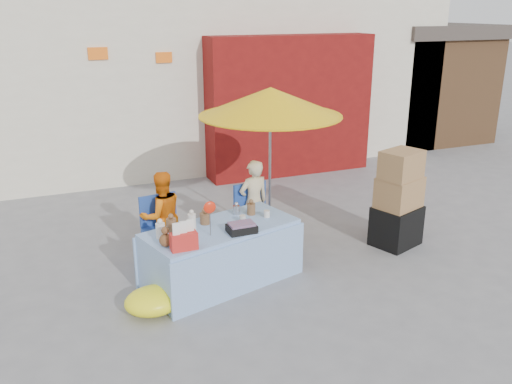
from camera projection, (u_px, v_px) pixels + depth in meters
name	position (u px, v px, depth m)	size (l,w,h in m)	color
ground	(274.00, 291.00, 6.19)	(80.00, 80.00, 0.00)	slate
backdrop	(158.00, 6.00, 11.95)	(14.00, 8.00, 7.80)	silver
market_table	(221.00, 254.00, 6.29)	(1.96, 1.30, 1.09)	#95BAEF
chair_left	(166.00, 244.00, 6.80)	(0.54, 0.53, 0.85)	#21429A
chair_right	(257.00, 229.00, 7.25)	(0.54, 0.53, 0.85)	#21429A
vendor_orange	(162.00, 216.00, 6.82)	(0.56, 0.44, 1.16)	orange
vendor_beige	(254.00, 203.00, 7.26)	(0.43, 0.28, 1.18)	beige
umbrella	(270.00, 102.00, 7.08)	(1.90, 1.90, 2.09)	gray
box_stack	(398.00, 202.00, 7.21)	(0.73, 0.66, 1.32)	black
tarp_bundle	(154.00, 301.00, 5.71)	(0.62, 0.50, 0.28)	#FFF81A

